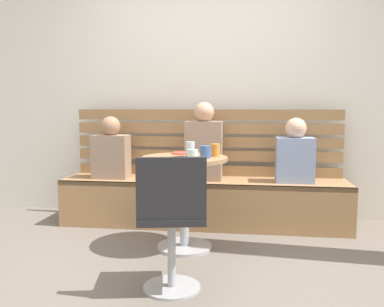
{
  "coord_description": "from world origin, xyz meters",
  "views": [
    {
      "loc": [
        0.42,
        -2.7,
        1.14
      ],
      "look_at": [
        -0.04,
        0.66,
        0.75
      ],
      "focal_mm": 39.06,
      "sensor_mm": 36.0,
      "label": 1
    }
  ],
  "objects_px": {
    "booth_bench": "(204,202)",
    "phone_on_table": "(178,157)",
    "cup_glass_short": "(192,155)",
    "cup_glass_tall": "(190,149)",
    "cup_mug_blue": "(205,152)",
    "person_adult": "(203,145)",
    "cup_tumbler_orange": "(215,150)",
    "person_child_left": "(111,151)",
    "person_child_middle": "(295,154)",
    "white_chair": "(171,219)",
    "cafe_table": "(184,185)",
    "plate_small": "(182,153)"
  },
  "relations": [
    {
      "from": "person_child_left",
      "to": "phone_on_table",
      "type": "xyz_separation_m",
      "value": [
        0.78,
        -0.73,
        0.04
      ]
    },
    {
      "from": "person_child_left",
      "to": "person_child_middle",
      "type": "distance_m",
      "value": 1.75
    },
    {
      "from": "cup_mug_blue",
      "to": "phone_on_table",
      "type": "xyz_separation_m",
      "value": [
        -0.21,
        -0.0,
        -0.04
      ]
    },
    {
      "from": "cafe_table",
      "to": "cup_tumbler_orange",
      "type": "height_order",
      "value": "cup_tumbler_orange"
    },
    {
      "from": "cafe_table",
      "to": "phone_on_table",
      "type": "bearing_deg",
      "value": -125.29
    },
    {
      "from": "cup_glass_tall",
      "to": "cup_mug_blue",
      "type": "distance_m",
      "value": 0.14
    },
    {
      "from": "person_adult",
      "to": "cup_mug_blue",
      "type": "distance_m",
      "value": 0.75
    },
    {
      "from": "cup_glass_short",
      "to": "phone_on_table",
      "type": "xyz_separation_m",
      "value": [
        -0.13,
        0.14,
        -0.04
      ]
    },
    {
      "from": "plate_small",
      "to": "cup_glass_short",
      "type": "bearing_deg",
      "value": -70.09
    },
    {
      "from": "person_child_middle",
      "to": "plate_small",
      "type": "bearing_deg",
      "value": -154.39
    },
    {
      "from": "white_chair",
      "to": "plate_small",
      "type": "height_order",
      "value": "white_chair"
    },
    {
      "from": "cafe_table",
      "to": "cup_mug_blue",
      "type": "bearing_deg",
      "value": -18.28
    },
    {
      "from": "person_child_left",
      "to": "cup_mug_blue",
      "type": "bearing_deg",
      "value": -36.1
    },
    {
      "from": "cafe_table",
      "to": "person_child_left",
      "type": "bearing_deg",
      "value": 140.92
    },
    {
      "from": "booth_bench",
      "to": "white_chair",
      "type": "bearing_deg",
      "value": -91.26
    },
    {
      "from": "booth_bench",
      "to": "phone_on_table",
      "type": "distance_m",
      "value": 0.92
    },
    {
      "from": "white_chair",
      "to": "person_child_middle",
      "type": "bearing_deg",
      "value": 59.48
    },
    {
      "from": "cafe_table",
      "to": "person_adult",
      "type": "relative_size",
      "value": 1.01
    },
    {
      "from": "person_child_left",
      "to": "person_child_middle",
      "type": "bearing_deg",
      "value": 0.09
    },
    {
      "from": "booth_bench",
      "to": "cafe_table",
      "type": "bearing_deg",
      "value": -96.56
    },
    {
      "from": "cup_tumbler_orange",
      "to": "person_child_left",
      "type": "bearing_deg",
      "value": 150.3
    },
    {
      "from": "cafe_table",
      "to": "cup_tumbler_orange",
      "type": "xyz_separation_m",
      "value": [
        0.24,
        0.06,
        0.27
      ]
    },
    {
      "from": "cafe_table",
      "to": "plate_small",
      "type": "relative_size",
      "value": 4.35
    },
    {
      "from": "booth_bench",
      "to": "cup_tumbler_orange",
      "type": "distance_m",
      "value": 0.86
    },
    {
      "from": "cup_mug_blue",
      "to": "plate_small",
      "type": "distance_m",
      "value": 0.35
    },
    {
      "from": "person_child_middle",
      "to": "cup_glass_tall",
      "type": "distance_m",
      "value": 1.11
    },
    {
      "from": "plate_small",
      "to": "phone_on_table",
      "type": "distance_m",
      "value": 0.27
    },
    {
      "from": "cup_mug_blue",
      "to": "booth_bench",
      "type": "bearing_deg",
      "value": 97.03
    },
    {
      "from": "person_child_middle",
      "to": "plate_small",
      "type": "height_order",
      "value": "person_child_middle"
    },
    {
      "from": "cafe_table",
      "to": "cup_glass_short",
      "type": "bearing_deg",
      "value": -65.35
    },
    {
      "from": "person_adult",
      "to": "cup_glass_tall",
      "type": "height_order",
      "value": "person_adult"
    },
    {
      "from": "cup_glass_short",
      "to": "phone_on_table",
      "type": "bearing_deg",
      "value": 134.09
    },
    {
      "from": "cafe_table",
      "to": "booth_bench",
      "type": "bearing_deg",
      "value": 83.44
    },
    {
      "from": "cup_mug_blue",
      "to": "cup_tumbler_orange",
      "type": "height_order",
      "value": "cup_tumbler_orange"
    },
    {
      "from": "person_adult",
      "to": "plate_small",
      "type": "height_order",
      "value": "person_adult"
    },
    {
      "from": "person_child_left",
      "to": "plate_small",
      "type": "distance_m",
      "value": 0.9
    },
    {
      "from": "person_child_left",
      "to": "cup_tumbler_orange",
      "type": "distance_m",
      "value": 1.23
    },
    {
      "from": "white_chair",
      "to": "person_child_middle",
      "type": "xyz_separation_m",
      "value": [
        0.88,
        1.49,
        0.23
      ]
    },
    {
      "from": "white_chair",
      "to": "cup_glass_tall",
      "type": "relative_size",
      "value": 7.08
    },
    {
      "from": "person_adult",
      "to": "plate_small",
      "type": "bearing_deg",
      "value": -105.06
    },
    {
      "from": "person_child_left",
      "to": "cup_glass_short",
      "type": "height_order",
      "value": "person_child_left"
    },
    {
      "from": "booth_bench",
      "to": "cup_mug_blue",
      "type": "height_order",
      "value": "cup_mug_blue"
    },
    {
      "from": "person_adult",
      "to": "cup_tumbler_orange",
      "type": "distance_m",
      "value": 0.65
    },
    {
      "from": "cafe_table",
      "to": "person_adult",
      "type": "bearing_deg",
      "value": 83.77
    },
    {
      "from": "white_chair",
      "to": "person_child_left",
      "type": "xyz_separation_m",
      "value": [
        -0.87,
        1.48,
        0.24
      ]
    },
    {
      "from": "white_chair",
      "to": "person_adult",
      "type": "xyz_separation_m",
      "value": [
        0.03,
        1.5,
        0.3
      ]
    },
    {
      "from": "person_adult",
      "to": "cup_glass_tall",
      "type": "relative_size",
      "value": 6.13
    },
    {
      "from": "cafe_table",
      "to": "plate_small",
      "type": "bearing_deg",
      "value": 105.04
    },
    {
      "from": "cup_glass_short",
      "to": "plate_small",
      "type": "bearing_deg",
      "value": 109.91
    },
    {
      "from": "person_adult",
      "to": "phone_on_table",
      "type": "relative_size",
      "value": 5.25
    }
  ]
}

